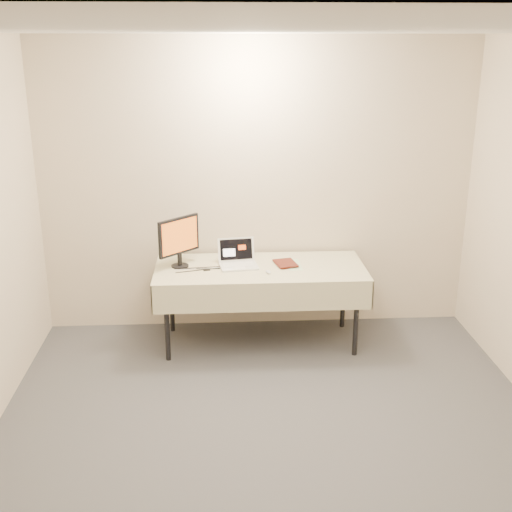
{
  "coord_description": "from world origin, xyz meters",
  "views": [
    {
      "loc": [
        -0.35,
        -3.3,
        2.66
      ],
      "look_at": [
        -0.04,
        1.99,
        0.86
      ],
      "focal_mm": 45.0,
      "sensor_mm": 36.0,
      "label": 1
    }
  ],
  "objects": [
    {
      "name": "usb_dongle",
      "position": [
        -0.47,
        1.98,
        0.74
      ],
      "size": [
        0.06,
        0.03,
        0.01
      ],
      "primitive_type": "cube",
      "rotation": [
        0.0,
        0.0,
        0.23
      ],
      "color": "black",
      "rests_on": "table"
    },
    {
      "name": "back_wall",
      "position": [
        0.0,
        2.5,
        1.35
      ],
      "size": [
        4.0,
        0.1,
        2.7
      ],
      "primitive_type": "cube",
      "color": "beige",
      "rests_on": "ground"
    },
    {
      "name": "laptop",
      "position": [
        -0.2,
        2.11,
        0.79
      ],
      "size": [
        0.36,
        0.33,
        0.23
      ],
      "rotation": [
        0.0,
        0.0,
        0.14
      ],
      "color": "white",
      "rests_on": "table"
    },
    {
      "name": "table",
      "position": [
        0.0,
        2.05,
        0.68
      ],
      "size": [
        1.86,
        0.81,
        0.74
      ],
      "color": "black",
      "rests_on": "ground"
    },
    {
      "name": "alarm_clock",
      "position": [
        -0.3,
        2.27,
        0.76
      ],
      "size": [
        0.12,
        0.06,
        0.05
      ],
      "rotation": [
        0.0,
        0.0,
        0.16
      ],
      "color": "black",
      "rests_on": "table"
    },
    {
      "name": "ground",
      "position": [
        0.0,
        0.0,
        0.0
      ],
      "size": [
        5.0,
        5.0,
        0.0
      ],
      "primitive_type": "plane",
      "color": "#404045",
      "rests_on": "ground"
    },
    {
      "name": "clicker",
      "position": [
        0.06,
        1.89,
        0.75
      ],
      "size": [
        0.06,
        0.09,
        0.02
      ],
      "primitive_type": "ellipsoid",
      "rotation": [
        0.0,
        0.0,
        0.23
      ],
      "color": "silver",
      "rests_on": "table"
    },
    {
      "name": "book",
      "position": [
        0.14,
        2.07,
        0.86
      ],
      "size": [
        0.18,
        0.06,
        0.24
      ],
      "primitive_type": "imported",
      "rotation": [
        0.0,
        0.0,
        0.22
      ],
      "color": "maroon",
      "rests_on": "table"
    },
    {
      "name": "paper_form",
      "position": [
        0.31,
        2.08,
        0.74
      ],
      "size": [
        0.13,
        0.31,
        0.0
      ],
      "primitive_type": "cube",
      "rotation": [
        0.0,
        0.0,
        0.03
      ],
      "color": "#B6D5A9",
      "rests_on": "table"
    },
    {
      "name": "monitor",
      "position": [
        -0.71,
        2.1,
        1.0
      ],
      "size": [
        0.34,
        0.32,
        0.45
      ],
      "rotation": [
        0.0,
        0.0,
        0.76
      ],
      "color": "black",
      "rests_on": "table"
    }
  ]
}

